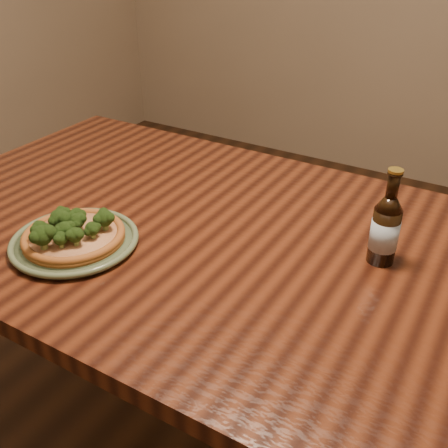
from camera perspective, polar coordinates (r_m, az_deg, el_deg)
The scene contains 4 objects.
table at distance 1.21m, azimuth 0.23°, elevation -4.82°, with size 1.60×0.90×0.75m.
plate at distance 1.16m, azimuth -15.94°, elevation -1.81°, with size 0.27×0.27×0.02m.
pizza at distance 1.15m, azimuth -16.18°, elevation -1.03°, with size 0.22×0.22×0.07m.
beer_bottle at distance 1.08m, azimuth 17.14°, elevation -0.50°, with size 0.06×0.06×0.20m.
Camera 1 is at (0.50, -0.75, 1.36)m, focal length 42.00 mm.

